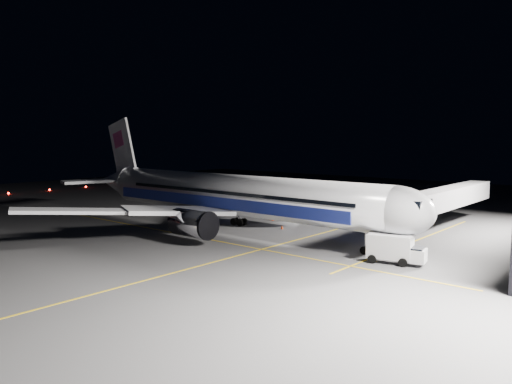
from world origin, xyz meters
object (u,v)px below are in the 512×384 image
Objects in this scene: jet_bridge at (438,200)px; safety_cone_b at (273,219)px; airliner at (228,195)px; safety_cone_a at (270,218)px; safety_cone_c at (282,227)px; service_truck at (395,248)px; baggage_tug at (307,214)px.

safety_cone_b is (-23.77, -7.05, -4.28)m from jet_bridge.
safety_cone_b is at bearing 93.61° from airliner.
safety_cone_a reaches higher than safety_cone_c.
airliner is at bearing -141.96° from jet_bridge.
airliner reaches higher than jet_bridge.
jet_bridge is at bearing 16.52° from safety_cone_b.
airliner is at bearing -86.39° from safety_cone_b.
jet_bridge is (23.08, 18.06, -0.58)m from airliner.
service_truck is 2.32× the size of baggage_tug.
safety_cone_b is at bearing -26.53° from safety_cone_a.
safety_cone_a is 8.39m from safety_cone_c.
jet_bridge is at bearing 38.04° from airliner.
safety_cone_a is 1.09× the size of safety_cone_c.
baggage_tug is 6.06m from safety_cone_a.
baggage_tug is at bearing 130.75° from service_truck.
jet_bridge is 12.68× the size of baggage_tug.
baggage_tug reaches higher than safety_cone_b.
airliner reaches higher than service_truck.
safety_cone_a is 1.02× the size of safety_cone_b.
safety_cone_a is at bearing 97.65° from airliner.
airliner reaches higher than safety_cone_b.
service_truck is at bearing -20.65° from safety_cone_c.
jet_bridge is 25.16m from safety_cone_b.
baggage_tug is 4.72× the size of safety_cone_c.
safety_cone_b is at bearing 142.05° from service_truck.
airliner is at bearing -99.86° from baggage_tug.
jet_bridge reaches higher than service_truck.
baggage_tug is (-20.46, -2.26, -3.68)m from jet_bridge.
safety_cone_c is (6.46, -5.34, -0.03)m from safety_cone_a.
safety_cone_a is at bearing -134.00° from baggage_tug.
airliner is 9.23m from safety_cone_c.
service_truck is at bearing -4.13° from airliner.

